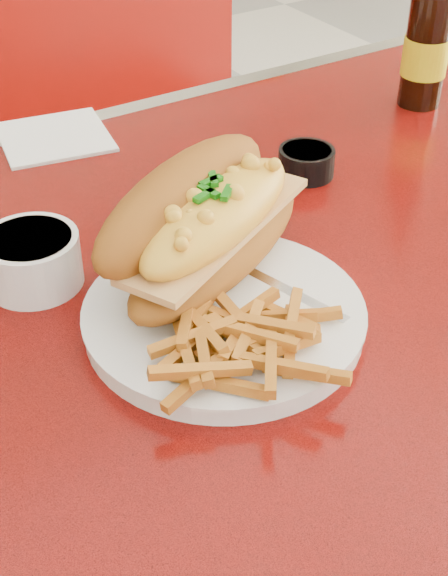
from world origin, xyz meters
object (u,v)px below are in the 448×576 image
mac_hoagie (205,221)px  fork (269,282)px  sauce_cup_right (306,161)px  diner_table (243,403)px  gravy_ramekin (32,259)px  sauce_cup_left (38,276)px  dinner_plate (224,316)px  beer_bottle (428,40)px  booth_bench_far (17,273)px

mac_hoagie → fork: size_ratio=1.73×
sauce_cup_right → diner_table: bearing=-141.8°
diner_table → mac_hoagie: size_ratio=4.40×
gravy_ramekin → sauce_cup_left: 0.02m
dinner_plate → mac_hoagie: size_ratio=0.96×
mac_hoagie → fork: 0.08m
diner_table → mac_hoagie: bearing=148.2°
mac_hoagie → beer_bottle: beer_bottle is taller
gravy_ramekin → beer_bottle: beer_bottle is taller
dinner_plate → gravy_ramekin: (-0.12, 0.15, 0.02)m
booth_bench_far → fork: 0.98m
diner_table → booth_bench_far: booth_bench_far is taller
dinner_plate → mac_hoagie: 0.09m
fork → gravy_ramekin: (-0.17, 0.13, 0.01)m
fork → sauce_cup_right: sauce_cup_right is taller
diner_table → fork: size_ratio=7.62×
booth_bench_far → sauce_cup_right: 0.86m
booth_bench_far → sauce_cup_left: size_ratio=19.45×
mac_hoagie → fork: mac_hoagie is taller
booth_bench_far → sauce_cup_right: size_ratio=17.11×
booth_bench_far → gravy_ramekin: size_ratio=10.80×
gravy_ramekin → sauce_cup_left: bearing=-96.1°
fork → sauce_cup_left: 0.21m
mac_hoagie → gravy_ramekin: mac_hoagie is taller
dinner_plate → beer_bottle: (0.47, 0.26, 0.08)m
booth_bench_far → fork: booth_bench_far is taller
booth_bench_far → mac_hoagie: 0.96m
dinner_plate → mac_hoagie: mac_hoagie is taller
fork → dinner_plate: bearing=86.8°
dinner_plate → sauce_cup_right: (0.22, 0.18, 0.01)m
diner_table → gravy_ramekin: bearing=149.1°
dinner_plate → mac_hoagie: bearing=71.7°
beer_bottle → fork: bearing=-149.3°
diner_table → dinner_plate: bearing=-139.1°
fork → sauce_cup_right: 0.24m
gravy_ramekin → beer_bottle: (0.58, 0.11, 0.06)m
booth_bench_far → dinner_plate: (-0.05, -0.86, 0.49)m
dinner_plate → mac_hoagie: (0.02, 0.07, 0.05)m
gravy_ramekin → sauce_cup_right: (0.34, 0.03, -0.01)m
fork → sauce_cup_left: sauce_cup_left is taller
dinner_plate → gravy_ramekin: size_ratio=2.43×
sauce_cup_right → booth_bench_far: bearing=104.1°
booth_bench_far → diner_table: bearing=-90.0°
gravy_ramekin → beer_bottle: size_ratio=0.48×
booth_bench_far → sauce_cup_left: booth_bench_far is taller
diner_table → mac_hoagie: mac_hoagie is taller
gravy_ramekin → diner_table: bearing=-30.9°
dinner_plate → beer_bottle: bearing=28.8°
booth_bench_far → dinner_plate: size_ratio=4.45×
dinner_plate → beer_bottle: beer_bottle is taller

